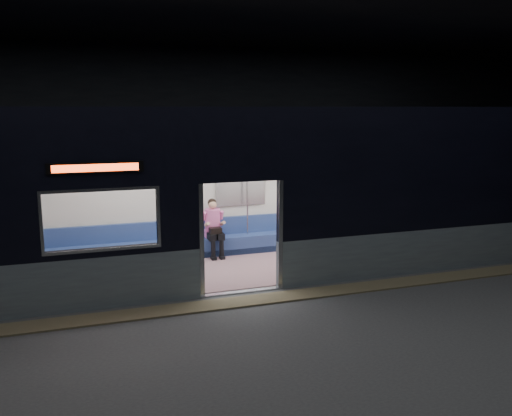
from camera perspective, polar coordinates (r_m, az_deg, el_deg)
station_floor at (r=9.11m, az=0.49°, el=-10.99°), size 24.00×14.00×0.01m
station_envelope at (r=8.48m, az=0.53°, el=12.76°), size 24.00×14.00×5.00m
tactile_strip at (r=9.59m, az=-0.61°, el=-9.73°), size 22.80×0.50×0.03m
metro_car at (r=11.00m, az=-3.90°, el=2.73°), size 18.00×3.04×3.35m
passenger at (r=12.18m, az=-4.51°, el=-1.68°), size 0.40×0.65×1.29m
handbag at (r=12.01m, az=-4.30°, el=-2.38°), size 0.26×0.23×0.13m
transit_map at (r=12.54m, az=-1.65°, el=2.11°), size 1.08×0.03×0.70m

